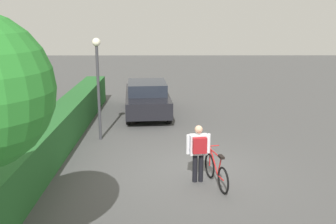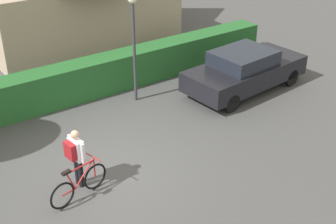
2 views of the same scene
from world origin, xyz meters
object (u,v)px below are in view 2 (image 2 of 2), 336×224
Objects in this scene: street_lamp at (134,33)px; person_rider at (76,154)px; bicycle at (79,184)px; parked_car_near at (245,70)px.

person_rider is at bearing -138.53° from street_lamp.
person_rider is (0.18, 0.45, 0.55)m from bicycle.
person_rider is (-7.06, -1.67, 0.18)m from parked_car_near.
bicycle is (-7.24, -2.13, -0.37)m from parked_car_near.
bicycle is 5.58m from street_lamp.
parked_car_near is 2.86× the size of bicycle.
bicycle is 1.05× the size of person_rider.
bicycle is at bearing -111.67° from person_rider.
bicycle is 0.46× the size of street_lamp.
street_lamp is (3.58, 3.16, 1.42)m from person_rider.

